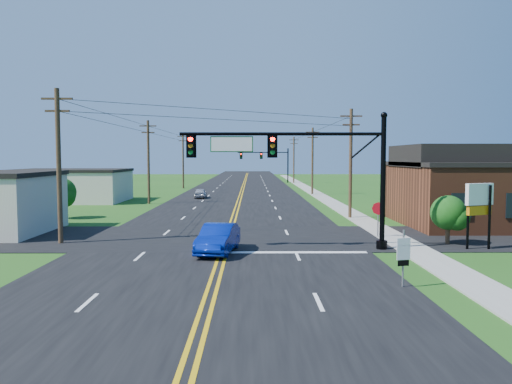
{
  "coord_description": "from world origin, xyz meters",
  "views": [
    {
      "loc": [
        1.7,
        -18.96,
        5.05
      ],
      "look_at": [
        1.92,
        10.0,
        3.02
      ],
      "focal_mm": 35.0,
      "sensor_mm": 36.0,
      "label": 1
    }
  ],
  "objects_px": {
    "route_sign": "(403,254)",
    "signal_mast_main": "(301,163)",
    "stop_sign": "(378,212)",
    "blue_car": "(218,239)",
    "signal_mast_far": "(266,160)"
  },
  "relations": [
    {
      "from": "signal_mast_far",
      "to": "route_sign",
      "type": "bearing_deg",
      "value": -87.79
    },
    {
      "from": "route_sign",
      "to": "signal_mast_main",
      "type": "bearing_deg",
      "value": 99.1
    },
    {
      "from": "blue_car",
      "to": "stop_sign",
      "type": "height_order",
      "value": "stop_sign"
    },
    {
      "from": "signal_mast_far",
      "to": "blue_car",
      "type": "xyz_separation_m",
      "value": [
        -4.52,
        -73.0,
        -3.8
      ]
    },
    {
      "from": "stop_sign",
      "to": "blue_car",
      "type": "bearing_deg",
      "value": -142.47
    },
    {
      "from": "blue_car",
      "to": "stop_sign",
      "type": "xyz_separation_m",
      "value": [
        9.68,
        4.98,
        0.87
      ]
    },
    {
      "from": "blue_car",
      "to": "signal_mast_far",
      "type": "bearing_deg",
      "value": 95.0
    },
    {
      "from": "signal_mast_far",
      "to": "blue_car",
      "type": "height_order",
      "value": "signal_mast_far"
    },
    {
      "from": "signal_mast_main",
      "to": "stop_sign",
      "type": "relative_size",
      "value": 5.03
    },
    {
      "from": "route_sign",
      "to": "stop_sign",
      "type": "xyz_separation_m",
      "value": [
        2.06,
        12.0,
        0.3
      ]
    },
    {
      "from": "signal_mast_main",
      "to": "blue_car",
      "type": "xyz_separation_m",
      "value": [
        -4.42,
        -1.0,
        -4.0
      ]
    },
    {
      "from": "blue_car",
      "to": "route_sign",
      "type": "xyz_separation_m",
      "value": [
        7.62,
        -7.02,
        0.56
      ]
    },
    {
      "from": "signal_mast_main",
      "to": "stop_sign",
      "type": "distance_m",
      "value": 7.29
    },
    {
      "from": "signal_mast_main",
      "to": "stop_sign",
      "type": "height_order",
      "value": "signal_mast_main"
    },
    {
      "from": "signal_mast_main",
      "to": "route_sign",
      "type": "height_order",
      "value": "signal_mast_main"
    }
  ]
}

